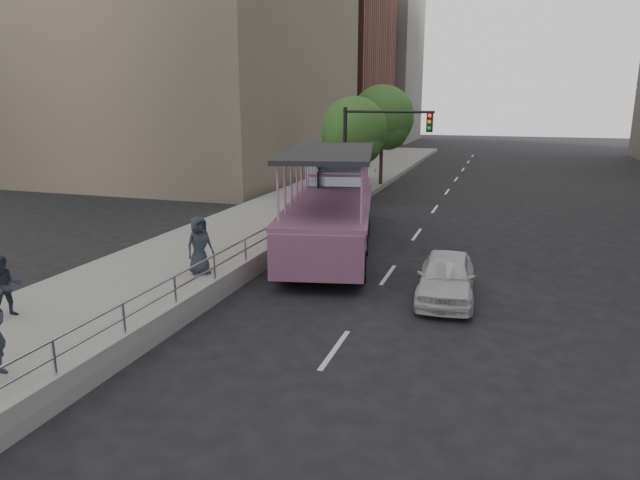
{
  "coord_description": "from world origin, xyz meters",
  "views": [
    {
      "loc": [
        4.44,
        -13.52,
        5.56
      ],
      "look_at": [
        -0.42,
        1.23,
        1.71
      ],
      "focal_mm": 32.0,
      "sensor_mm": 36.0,
      "label": 1
    }
  ],
  "objects_px": {
    "duck_boat": "(333,210)",
    "pedestrian_mid": "(5,286)",
    "street_tree_far": "(383,120)",
    "parking_sign": "(318,192)",
    "street_tree_near": "(355,133)",
    "pedestrian_far": "(199,245)",
    "traffic_signal": "(370,145)",
    "car": "(446,277)"
  },
  "relations": [
    {
      "from": "duck_boat",
      "to": "pedestrian_mid",
      "type": "xyz_separation_m",
      "value": [
        -5.27,
        -10.36,
        -0.34
      ]
    },
    {
      "from": "street_tree_far",
      "to": "parking_sign",
      "type": "bearing_deg",
      "value": -89.54
    },
    {
      "from": "pedestrian_mid",
      "to": "street_tree_far",
      "type": "xyz_separation_m",
      "value": [
        4.0,
        25.22,
        3.22
      ]
    },
    {
      "from": "parking_sign",
      "to": "pedestrian_mid",
      "type": "bearing_deg",
      "value": -108.75
    },
    {
      "from": "duck_boat",
      "to": "pedestrian_mid",
      "type": "height_order",
      "value": "duck_boat"
    },
    {
      "from": "street_tree_near",
      "to": "street_tree_far",
      "type": "distance_m",
      "value": 6.02
    },
    {
      "from": "pedestrian_mid",
      "to": "street_tree_near",
      "type": "distance_m",
      "value": 19.78
    },
    {
      "from": "parking_sign",
      "to": "street_tree_far",
      "type": "relative_size",
      "value": 0.45
    },
    {
      "from": "pedestrian_mid",
      "to": "pedestrian_far",
      "type": "height_order",
      "value": "pedestrian_far"
    },
    {
      "from": "pedestrian_mid",
      "to": "traffic_signal",
      "type": "height_order",
      "value": "traffic_signal"
    },
    {
      "from": "pedestrian_mid",
      "to": "parking_sign",
      "type": "relative_size",
      "value": 0.54
    },
    {
      "from": "parking_sign",
      "to": "street_tree_near",
      "type": "relative_size",
      "value": 0.51
    },
    {
      "from": "pedestrian_far",
      "to": "street_tree_far",
      "type": "bearing_deg",
      "value": 24.75
    },
    {
      "from": "parking_sign",
      "to": "street_tree_near",
      "type": "height_order",
      "value": "street_tree_near"
    },
    {
      "from": "street_tree_far",
      "to": "car",
      "type": "bearing_deg",
      "value": -72.72
    },
    {
      "from": "pedestrian_far",
      "to": "street_tree_near",
      "type": "xyz_separation_m",
      "value": [
        1.06,
        14.55,
        2.62
      ]
    },
    {
      "from": "street_tree_far",
      "to": "duck_boat",
      "type": "bearing_deg",
      "value": -85.12
    },
    {
      "from": "pedestrian_mid",
      "to": "street_tree_near",
      "type": "relative_size",
      "value": 0.27
    },
    {
      "from": "duck_boat",
      "to": "car",
      "type": "height_order",
      "value": "duck_boat"
    },
    {
      "from": "pedestrian_mid",
      "to": "traffic_signal",
      "type": "bearing_deg",
      "value": 23.9
    },
    {
      "from": "pedestrian_far",
      "to": "parking_sign",
      "type": "xyz_separation_m",
      "value": [
        1.36,
        7.42,
        0.61
      ]
    },
    {
      "from": "street_tree_near",
      "to": "traffic_signal",
      "type": "bearing_deg",
      "value": -65.02
    },
    {
      "from": "duck_boat",
      "to": "street_tree_far",
      "type": "distance_m",
      "value": 15.19
    },
    {
      "from": "pedestrian_far",
      "to": "street_tree_near",
      "type": "bearing_deg",
      "value": 24.09
    },
    {
      "from": "pedestrian_far",
      "to": "traffic_signal",
      "type": "bearing_deg",
      "value": 14.82
    },
    {
      "from": "car",
      "to": "pedestrian_mid",
      "type": "height_order",
      "value": "pedestrian_mid"
    },
    {
      "from": "parking_sign",
      "to": "traffic_signal",
      "type": "bearing_deg",
      "value": 70.74
    },
    {
      "from": "pedestrian_far",
      "to": "street_tree_far",
      "type": "relative_size",
      "value": 0.28
    },
    {
      "from": "pedestrian_far",
      "to": "parking_sign",
      "type": "height_order",
      "value": "parking_sign"
    },
    {
      "from": "duck_boat",
      "to": "street_tree_near",
      "type": "relative_size",
      "value": 2.07
    },
    {
      "from": "parking_sign",
      "to": "duck_boat",
      "type": "bearing_deg",
      "value": -56.02
    },
    {
      "from": "parking_sign",
      "to": "traffic_signal",
      "type": "relative_size",
      "value": 0.56
    },
    {
      "from": "duck_boat",
      "to": "car",
      "type": "distance_m",
      "value": 6.87
    },
    {
      "from": "pedestrian_mid",
      "to": "pedestrian_far",
      "type": "bearing_deg",
      "value": 12.36
    },
    {
      "from": "car",
      "to": "traffic_signal",
      "type": "height_order",
      "value": "traffic_signal"
    },
    {
      "from": "parking_sign",
      "to": "traffic_signal",
      "type": "xyz_separation_m",
      "value": [
        1.29,
        3.7,
        1.69
      ]
    },
    {
      "from": "duck_boat",
      "to": "street_tree_near",
      "type": "distance_m",
      "value": 9.29
    },
    {
      "from": "street_tree_near",
      "to": "parking_sign",
      "type": "bearing_deg",
      "value": -87.56
    },
    {
      "from": "traffic_signal",
      "to": "street_tree_near",
      "type": "distance_m",
      "value": 3.8
    },
    {
      "from": "duck_boat",
      "to": "pedestrian_mid",
      "type": "relative_size",
      "value": 7.57
    },
    {
      "from": "pedestrian_far",
      "to": "street_tree_far",
      "type": "xyz_separation_m",
      "value": [
        1.26,
        20.55,
        3.11
      ]
    },
    {
      "from": "street_tree_near",
      "to": "street_tree_far",
      "type": "height_order",
      "value": "street_tree_far"
    }
  ]
}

